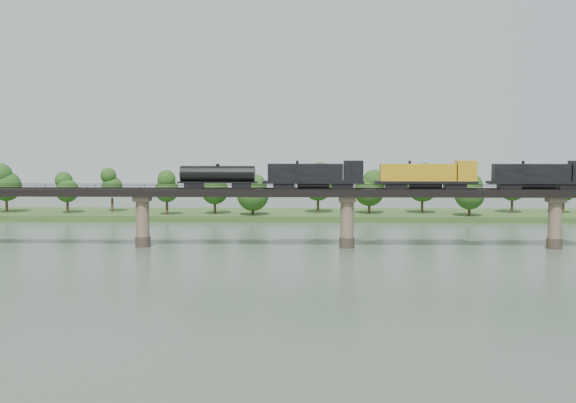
{
  "coord_description": "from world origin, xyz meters",
  "views": [
    {
      "loc": [
        -7.31,
        -109.49,
        20.59
      ],
      "look_at": [
        -11.48,
        30.0,
        9.0
      ],
      "focal_mm": 45.0,
      "sensor_mm": 36.0,
      "label": 1
    }
  ],
  "objects": [
    {
      "name": "far_bank",
      "position": [
        0.0,
        85.0,
        0.8
      ],
      "size": [
        300.0,
        24.0,
        1.6
      ],
      "primitive_type": "cube",
      "color": "#315221",
      "rests_on": "ground"
    },
    {
      "name": "bridge",
      "position": [
        0.0,
        30.0,
        5.46
      ],
      "size": [
        236.0,
        30.0,
        11.5
      ],
      "color": "#473A2D",
      "rests_on": "ground"
    },
    {
      "name": "far_treeline",
      "position": [
        -8.21,
        80.52,
        8.83
      ],
      "size": [
        289.06,
        17.54,
        13.6
      ],
      "color": "#382619",
      "rests_on": "far_bank"
    },
    {
      "name": "bridge_superstructure",
      "position": [
        0.0,
        30.0,
        11.79
      ],
      "size": [
        220.0,
        4.9,
        0.75
      ],
      "color": "black",
      "rests_on": "bridge"
    },
    {
      "name": "ground",
      "position": [
        0.0,
        0.0,
        0.0
      ],
      "size": [
        400.0,
        400.0,
        0.0
      ],
      "primitive_type": "plane",
      "color": "#3D4D3E",
      "rests_on": "ground"
    },
    {
      "name": "freight_train",
      "position": [
        8.02,
        30.0,
        14.11
      ],
      "size": [
        79.4,
        3.09,
        5.47
      ],
      "color": "black",
      "rests_on": "bridge"
    }
  ]
}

